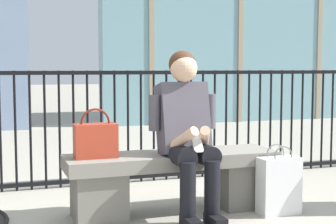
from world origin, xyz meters
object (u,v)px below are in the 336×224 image
at_px(handbag_on_bench, 96,140).
at_px(shopping_bag, 279,185).
at_px(stone_bench, 172,177).
at_px(seated_person_with_phone, 187,128).

bearing_deg(handbag_on_bench, shopping_bag, -12.75).
distance_m(stone_bench, seated_person_with_phone, 0.41).
xyz_separation_m(stone_bench, seated_person_with_phone, (0.07, -0.13, 0.38)).
relative_size(stone_bench, seated_person_with_phone, 1.32).
xyz_separation_m(handbag_on_bench, shopping_bag, (1.31, -0.30, -0.36)).
height_order(seated_person_with_phone, shopping_bag, seated_person_with_phone).
xyz_separation_m(seated_person_with_phone, shopping_bag, (0.66, -0.18, -0.43)).
bearing_deg(shopping_bag, seated_person_with_phone, 165.00).
relative_size(stone_bench, shopping_bag, 3.08).
relative_size(seated_person_with_phone, shopping_bag, 2.33).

